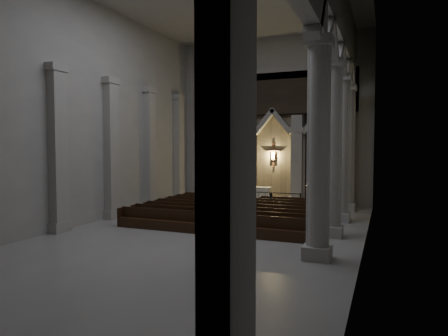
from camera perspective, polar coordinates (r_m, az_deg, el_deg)
name	(u,v)px	position (r m, az deg, el deg)	size (l,w,h in m)	color
room	(208,72)	(19.14, -2.27, 13.54)	(24.00, 24.10, 12.00)	#9A9792
sanctuary_wall	(273,113)	(29.82, 7.02, 7.82)	(14.00, 0.77, 12.00)	#A9A79E
right_arcade	(333,63)	(18.98, 15.31, 14.23)	(1.00, 24.00, 12.00)	#A9A79E
left_pilasters	(132,150)	(25.24, -12.99, 2.49)	(0.60, 13.00, 8.03)	#A9A79E
sanctuary_step	(269,203)	(29.09, 6.46, -4.97)	(8.50, 2.60, 0.15)	#A9A79E
altar	(257,194)	(29.31, 4.75, -3.71)	(2.07, 0.83, 1.05)	silver
altar_rail	(265,196)	(28.07, 5.92, -4.07)	(5.00, 0.09, 0.98)	black
candle_stand_left	(226,198)	(29.17, 0.33, -4.31)	(0.24, 0.24, 1.42)	#AF7D35
candle_stand_right	(306,202)	(27.09, 11.68, -4.84)	(0.27, 0.27, 1.59)	#AF7D35
pews	(234,215)	(22.28, 1.41, -6.74)	(9.94, 7.56, 1.01)	black
worshipper	(271,203)	(25.15, 6.68, -4.96)	(0.46, 0.30, 1.25)	black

